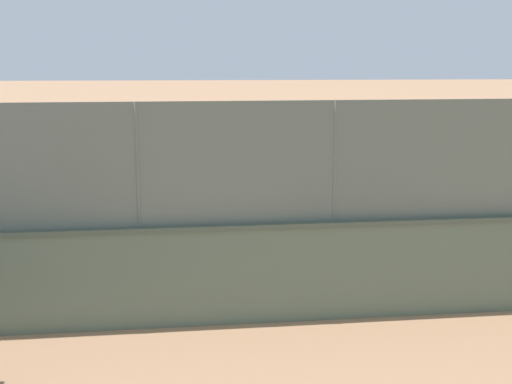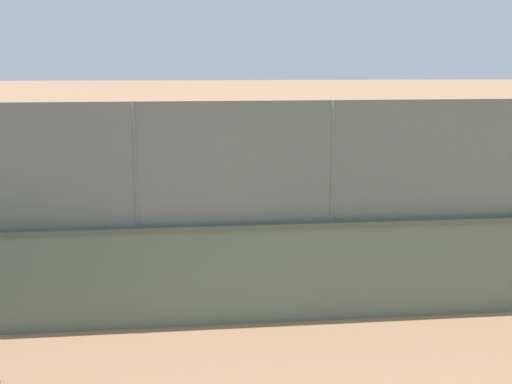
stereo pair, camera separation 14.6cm
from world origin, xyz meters
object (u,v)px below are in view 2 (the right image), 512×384
Objects in this scene: player_foreground_swinging at (103,197)px; sports_ball at (299,250)px; player_crossing_court at (342,200)px; player_at_service_line at (250,175)px.

player_foreground_swinging is 9.39× the size of sports_ball.
player_crossing_court is at bearing -132.35° from sports_ball.
player_foreground_swinging is 5.38m from sports_ball.
player_crossing_court reaches higher than sports_ball.
player_at_service_line is 8.32× the size of sports_ball.
player_at_service_line is 5.58m from player_foreground_swinging.
player_at_service_line is (1.96, -4.66, -0.10)m from player_crossing_court.
player_foreground_swinging is at bearing 42.50° from player_at_service_line.
player_foreground_swinging is (6.07, -0.89, 0.02)m from player_crossing_court.
sports_ball is at bearing 154.00° from player_foreground_swinging.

